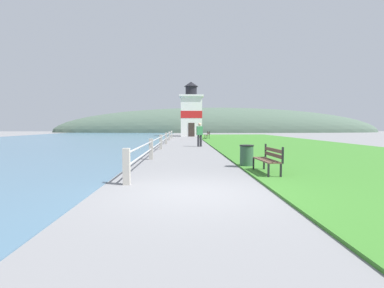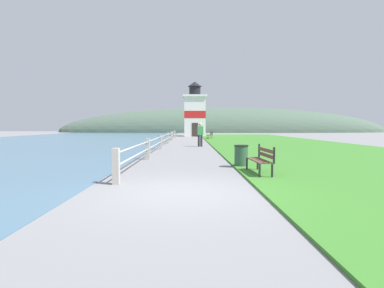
{
  "view_description": "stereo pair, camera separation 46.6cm",
  "coord_description": "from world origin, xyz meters",
  "px_view_note": "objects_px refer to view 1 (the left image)",
  "views": [
    {
      "loc": [
        -0.24,
        -6.88,
        1.56
      ],
      "look_at": [
        0.34,
        13.83,
        0.3
      ],
      "focal_mm": 28.0,
      "sensor_mm": 36.0,
      "label": 1
    },
    {
      "loc": [
        0.22,
        -6.89,
        1.56
      ],
      "look_at": [
        0.34,
        13.83,
        0.3
      ],
      "focal_mm": 28.0,
      "sensor_mm": 36.0,
      "label": 2
    }
  ],
  "objects_px": {
    "person_strolling": "(200,134)",
    "trash_bin": "(247,156)",
    "park_bench_midway": "(207,134)",
    "lighthouse": "(191,113)",
    "park_bench_near": "(269,158)"
  },
  "relations": [
    {
      "from": "park_bench_near",
      "to": "lighthouse",
      "type": "xyz_separation_m",
      "value": [
        -1.58,
        35.68,
        2.95
      ]
    },
    {
      "from": "park_bench_near",
      "to": "lighthouse",
      "type": "bearing_deg",
      "value": -90.0
    },
    {
      "from": "person_strolling",
      "to": "park_bench_near",
      "type": "bearing_deg",
      "value": 175.05
    },
    {
      "from": "park_bench_near",
      "to": "lighthouse",
      "type": "relative_size",
      "value": 0.2
    },
    {
      "from": "park_bench_midway",
      "to": "person_strolling",
      "type": "bearing_deg",
      "value": 80.64
    },
    {
      "from": "park_bench_midway",
      "to": "trash_bin",
      "type": "xyz_separation_m",
      "value": [
        -0.47,
        -24.57,
        -0.12
      ]
    },
    {
      "from": "park_bench_midway",
      "to": "lighthouse",
      "type": "distance_m",
      "value": 9.96
    },
    {
      "from": "lighthouse",
      "to": "trash_bin",
      "type": "relative_size",
      "value": 9.71
    },
    {
      "from": "park_bench_midway",
      "to": "person_strolling",
      "type": "distance_m",
      "value": 13.39
    },
    {
      "from": "person_strolling",
      "to": "trash_bin",
      "type": "height_order",
      "value": "person_strolling"
    },
    {
      "from": "park_bench_midway",
      "to": "lighthouse",
      "type": "xyz_separation_m",
      "value": [
        -1.71,
        9.35,
        2.95
      ]
    },
    {
      "from": "lighthouse",
      "to": "person_strolling",
      "type": "relative_size",
      "value": 4.56
    },
    {
      "from": "park_bench_midway",
      "to": "trash_bin",
      "type": "distance_m",
      "value": 24.57
    },
    {
      "from": "lighthouse",
      "to": "trash_bin",
      "type": "xyz_separation_m",
      "value": [
        1.24,
        -33.92,
        -3.07
      ]
    },
    {
      "from": "person_strolling",
      "to": "trash_bin",
      "type": "bearing_deg",
      "value": 174.36
    }
  ]
}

